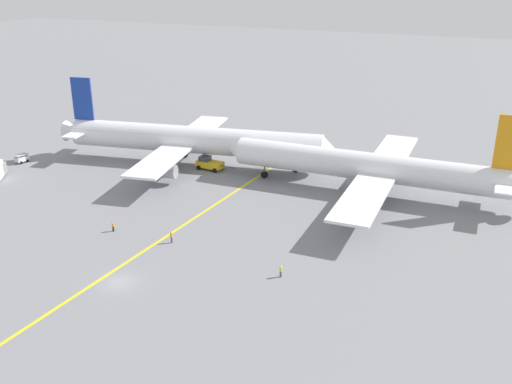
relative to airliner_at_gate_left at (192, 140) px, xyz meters
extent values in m
plane|color=gray|center=(15.16, -44.71, -5.02)|extent=(600.00, 600.00, 0.00)
cube|color=yellow|center=(13.20, -34.71, -5.01)|extent=(7.84, 119.81, 0.01)
cylinder|color=white|center=(0.49, 0.09, 0.08)|extent=(51.89, 15.03, 5.47)
cone|color=white|center=(27.10, 5.14, 0.08)|extent=(3.69, 5.46, 5.03)
cone|color=white|center=(-25.93, -4.92, 0.08)|extent=(4.35, 4.97, 4.37)
cube|color=white|center=(-2.06, -0.39, -0.74)|extent=(14.31, 43.46, 0.44)
cube|color=white|center=(-23.47, -4.46, 0.63)|extent=(5.57, 13.37, 0.28)
cube|color=#193899|center=(-23.18, -4.40, 7.19)|extent=(4.39, 1.17, 8.74)
cylinder|color=#999EA3|center=(1.17, -12.04, -2.54)|extent=(4.61, 3.34, 2.60)
cylinder|color=#999EA3|center=(-3.32, 11.63, -2.54)|extent=(4.61, 3.34, 2.60)
cylinder|color=slate|center=(-3.67, 2.76, -3.37)|extent=(0.28, 0.28, 1.99)
cylinder|color=black|center=(-3.67, 2.76, -4.37)|extent=(1.38, 0.78, 1.30)
cylinder|color=slate|center=(-2.40, -3.92, -3.37)|extent=(0.28, 0.28, 1.99)
cylinder|color=black|center=(-2.40, -3.92, -4.37)|extent=(1.38, 0.78, 1.30)
cylinder|color=slate|center=(20.83, 3.95, -3.37)|extent=(0.28, 0.28, 1.99)
cylinder|color=black|center=(20.83, 3.95, -4.37)|extent=(1.38, 0.78, 1.30)
cylinder|color=white|center=(35.93, -1.08, -0.10)|extent=(48.37, 6.44, 5.00)
cone|color=white|center=(10.62, -1.84, -0.10)|extent=(2.94, 4.68, 4.60)
cube|color=white|center=(38.34, -1.01, -0.85)|extent=(7.82, 47.61, 0.44)
cube|color=white|center=(58.54, -0.41, 0.40)|extent=(3.59, 13.09, 0.28)
cube|color=orange|center=(58.24, -0.42, 6.78)|extent=(4.41, 0.49, 8.77)
cylinder|color=#999EA3|center=(36.94, 12.23, -2.65)|extent=(4.28, 2.72, 2.60)
cylinder|color=#999EA3|center=(37.74, -14.32, -2.65)|extent=(4.28, 2.72, 2.60)
cylinder|color=slate|center=(39.44, -4.38, -3.36)|extent=(0.28, 0.28, 2.02)
cylinder|color=black|center=(39.44, -4.38, -4.37)|extent=(1.32, 0.59, 1.30)
cylinder|color=slate|center=(39.24, 2.42, -3.36)|extent=(0.28, 0.28, 2.02)
cylinder|color=black|center=(39.24, 2.42, -4.37)|extent=(1.32, 0.59, 1.30)
cylinder|color=slate|center=(16.64, -1.66, -3.36)|extent=(0.28, 0.28, 2.02)
cylinder|color=black|center=(16.64, -1.66, -4.37)|extent=(1.32, 0.59, 1.30)
cube|color=gold|center=(4.83, -1.60, -3.96)|extent=(5.39, 2.82, 1.22)
cube|color=#333D47|center=(3.68, -1.53, -2.89)|extent=(2.01, 2.11, 0.90)
cylinder|color=#4C4C51|center=(9.04, -1.87, -3.83)|extent=(3.21, 0.40, 0.20)
sphere|color=orange|center=(3.68, -1.53, -2.26)|extent=(0.24, 0.24, 0.24)
cylinder|color=black|center=(2.87, -2.73, -4.57)|extent=(0.92, 0.36, 0.90)
cylinder|color=black|center=(3.03, -0.24, -4.57)|extent=(0.92, 0.36, 0.90)
cylinder|color=black|center=(6.64, -2.96, -4.57)|extent=(0.92, 0.36, 0.90)
cylinder|color=black|center=(6.79, -0.47, -4.57)|extent=(0.92, 0.36, 0.90)
cube|color=silver|center=(-32.45, -13.86, -4.22)|extent=(1.82, 2.77, 1.00)
cube|color=#B2B2B7|center=(-32.45, -13.86, -3.37)|extent=(1.91, 2.91, 0.12)
cylinder|color=black|center=(-31.85, -14.70, -4.72)|extent=(0.28, 0.62, 0.60)
cylinder|color=black|center=(-33.24, -14.52, -4.72)|extent=(0.28, 0.62, 0.60)
cylinder|color=black|center=(-31.66, -13.21, -4.72)|extent=(0.28, 0.62, 0.60)
cylinder|color=black|center=(-33.05, -13.03, -4.72)|extent=(0.28, 0.62, 0.60)
cylinder|color=black|center=(-29.21, -22.23, -4.72)|extent=(0.48, 0.62, 0.60)
cylinder|color=black|center=(5.11, -32.77, -4.62)|extent=(0.28, 0.28, 0.79)
cylinder|color=orange|center=(5.11, -32.77, -3.95)|extent=(0.36, 0.36, 0.56)
sphere|color=tan|center=(5.11, -32.77, -3.56)|extent=(0.21, 0.21, 0.21)
cylinder|color=#F24C19|center=(5.15, -32.47, -3.83)|extent=(0.05, 0.05, 0.40)
cylinder|color=#4C4C51|center=(33.51, -34.97, -4.60)|extent=(0.28, 0.28, 0.84)
cylinder|color=#D1E02D|center=(33.51, -34.97, -3.88)|extent=(0.36, 0.36, 0.59)
sphere|color=beige|center=(33.51, -34.97, -3.47)|extent=(0.23, 0.23, 0.23)
cylinder|color=#4C4C51|center=(15.28, -32.40, -4.57)|extent=(0.28, 0.28, 0.89)
cylinder|color=orange|center=(15.28, -32.40, -3.81)|extent=(0.36, 0.36, 0.63)
sphere|color=beige|center=(15.28, -32.40, -3.38)|extent=(0.24, 0.24, 0.24)
camera|label=1|loc=(57.52, -95.63, 32.70)|focal=40.18mm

